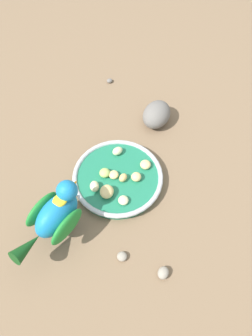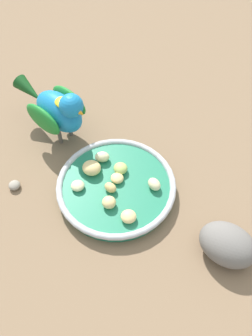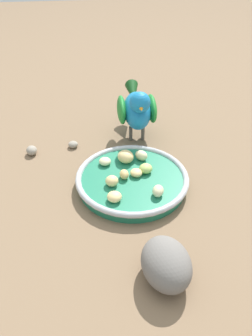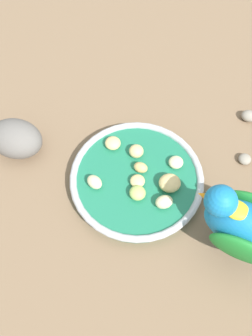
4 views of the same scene
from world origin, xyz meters
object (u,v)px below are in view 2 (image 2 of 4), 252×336
at_px(apple_piece_5, 129,216).
at_px(parrot, 57,109).
at_px(apple_piece_3, 121,168).
at_px(apple_piece_8, 154,184).
at_px(pebble_0, 14,185).
at_px(apple_piece_4, 92,168).
at_px(apple_piece_0, 109,202).
at_px(apple_piece_1, 78,186).
at_px(apple_piece_7, 109,187).
at_px(apple_piece_2, 117,178).
at_px(feeding_bowl, 116,186).
at_px(rock_large, 228,243).
at_px(apple_piece_6, 102,157).

xyz_separation_m(apple_piece_5, parrot, (0.08, 0.26, 0.05)).
xyz_separation_m(apple_piece_3, apple_piece_8, (0.01, -0.08, 0.00)).
relative_size(apple_piece_5, pebble_0, 1.22).
height_order(apple_piece_3, apple_piece_4, apple_piece_4).
bearing_deg(apple_piece_5, apple_piece_4, 73.64).
distance_m(apple_piece_0, apple_piece_1, 0.08).
height_order(apple_piece_5, apple_piece_7, same).
bearing_deg(apple_piece_3, apple_piece_7, -166.98).
bearing_deg(apple_piece_4, apple_piece_1, -173.78).
relative_size(apple_piece_2, parrot, 0.12).
relative_size(feeding_bowl, pebble_0, 10.03).
height_order(apple_piece_1, apple_piece_7, apple_piece_7).
relative_size(feeding_bowl, apple_piece_2, 9.09).
distance_m(apple_piece_2, apple_piece_3, 0.02).
distance_m(apple_piece_7, rock_large, 0.24).
bearing_deg(apple_piece_0, apple_piece_1, 96.90).
relative_size(apple_piece_6, rock_large, 0.30).
bearing_deg(feeding_bowl, apple_piece_6, 64.52).
bearing_deg(apple_piece_2, pebble_0, 129.71).
height_order(apple_piece_5, parrot, parrot).
relative_size(apple_piece_2, apple_piece_8, 0.89).
bearing_deg(pebble_0, feeding_bowl, -52.92).
bearing_deg(apple_piece_8, apple_piece_7, 132.45).
bearing_deg(apple_piece_4, feeding_bowl, -83.08).
xyz_separation_m(feeding_bowl, apple_piece_5, (-0.04, -0.07, 0.02)).
bearing_deg(apple_piece_4, apple_piece_6, 5.90).
bearing_deg(apple_piece_5, apple_piece_7, 69.10).
bearing_deg(apple_piece_1, apple_piece_5, -85.45).
relative_size(parrot, pebble_0, 8.89).
relative_size(apple_piece_1, apple_piece_3, 0.94).
height_order(apple_piece_0, apple_piece_8, same).
relative_size(apple_piece_1, apple_piece_7, 1.04).
distance_m(parrot, rock_large, 0.43).
bearing_deg(rock_large, apple_piece_7, 99.74).
bearing_deg(apple_piece_8, apple_piece_1, 129.78).
xyz_separation_m(apple_piece_1, apple_piece_6, (0.08, 0.01, 0.00)).
bearing_deg(parrot, apple_piece_0, -19.66).
relative_size(apple_piece_0, apple_piece_2, 1.02).
height_order(parrot, rock_large, parrot).
bearing_deg(pebble_0, apple_piece_4, -42.51).
distance_m(apple_piece_1, apple_piece_7, 0.06).
distance_m(apple_piece_4, apple_piece_5, 0.13).
height_order(apple_piece_2, apple_piece_7, apple_piece_7).
height_order(apple_piece_1, apple_piece_5, apple_piece_5).
height_order(apple_piece_3, rock_large, rock_large).
bearing_deg(parrot, apple_piece_3, -0.53).
distance_m(apple_piece_6, apple_piece_7, 0.08).
relative_size(apple_piece_0, apple_piece_7, 1.05).
relative_size(apple_piece_6, parrot, 0.14).
bearing_deg(parrot, rock_large, -0.38).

